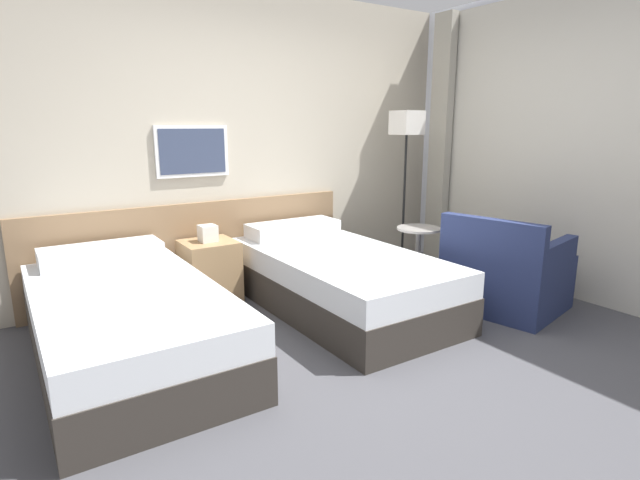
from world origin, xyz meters
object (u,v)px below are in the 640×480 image
object	(u,v)px
side_table	(418,249)
armchair	(505,276)
bed_near_door	(128,322)
nightstand	(210,271)
bed_near_window	(339,279)
floor_lamp	(406,136)

from	to	relation	value
side_table	armchair	size ratio (longest dim) A/B	0.62
bed_near_door	nightstand	world-z (taller)	nightstand
bed_near_window	side_table	world-z (taller)	same
bed_near_door	nightstand	distance (m)	1.13
nightstand	side_table	xyz separation A→B (m)	(1.65, -0.82, 0.14)
side_table	armchair	world-z (taller)	armchair
bed_near_door	floor_lamp	bearing A→B (deg)	10.41
nightstand	bed_near_window	bearing A→B (deg)	-41.43
floor_lamp	side_table	bearing A→B (deg)	-121.43
armchair	side_table	bearing A→B (deg)	14.99
bed_near_window	nightstand	bearing A→B (deg)	138.57
bed_near_door	armchair	xyz separation A→B (m)	(2.85, -0.75, 0.03)
bed_near_door	bed_near_window	world-z (taller)	same
bed_near_door	bed_near_window	size ratio (longest dim) A/B	1.00
bed_near_door	floor_lamp	xyz separation A→B (m)	(2.87, 0.53, 1.14)
nightstand	armchair	world-z (taller)	armchair
floor_lamp	bed_near_door	bearing A→B (deg)	-169.59
bed_near_door	side_table	xyz separation A→B (m)	(2.50, -0.08, 0.17)
nightstand	side_table	bearing A→B (deg)	-26.53
nightstand	floor_lamp	size ratio (longest dim) A/B	0.41
floor_lamp	side_table	size ratio (longest dim) A/B	2.67
bed_near_window	nightstand	world-z (taller)	nightstand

